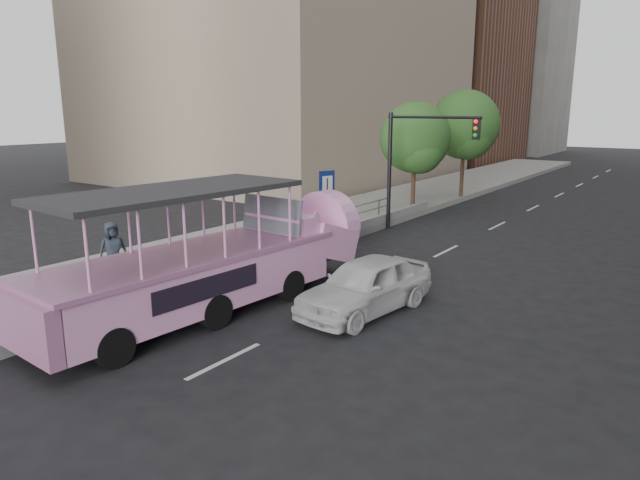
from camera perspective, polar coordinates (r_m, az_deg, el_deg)
ground at (r=14.77m, az=-6.83°, el=-8.30°), size 160.00×160.00×0.00m
sidewalk at (r=25.68m, az=-1.48°, el=1.31°), size 5.50×80.00×0.30m
kerb_wall at (r=18.04m, az=-10.01°, el=-2.84°), size 0.24×30.00×0.36m
guardrail at (r=17.88m, az=-10.09°, el=-0.79°), size 0.07×22.00×0.71m
duck_boat at (r=15.72m, az=-9.95°, el=-2.20°), size 3.18×10.48×3.43m
car at (r=15.28m, az=4.57°, el=-4.52°), size 2.30×4.58×1.50m
pedestrian_far at (r=18.22m, az=-19.99°, el=-1.00°), size 0.82×1.00×1.76m
parking_sign at (r=21.80m, az=0.69°, el=3.89°), size 0.29×0.64×3.06m
traffic_signal at (r=25.25m, az=9.41°, el=8.62°), size 4.20×0.32×5.20m
street_tree_near at (r=29.01m, az=9.58°, el=9.79°), size 3.52×3.52×5.72m
street_tree_far at (r=34.41m, az=14.37°, el=10.85°), size 3.97×3.97×6.45m
midrise_brick at (r=64.70m, az=10.65°, el=19.55°), size 18.00×16.00×26.00m
midrise_stone_b at (r=78.49m, az=17.05°, el=15.82°), size 16.00×14.00×20.00m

